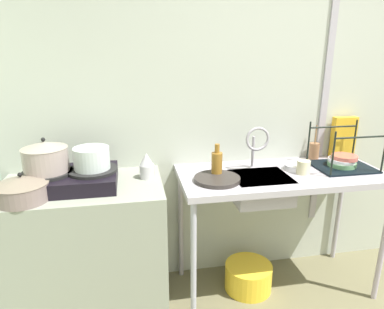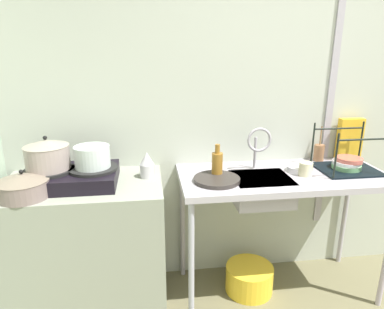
# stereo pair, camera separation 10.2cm
# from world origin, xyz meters

# --- Properties ---
(wall_back) EXTENTS (5.22, 0.10, 2.47)m
(wall_back) POSITION_xyz_m (0.00, 1.74, 1.24)
(wall_back) COLOR #B5BAAC
(wall_back) RESTS_ON ground
(wall_metal_strip) EXTENTS (0.05, 0.01, 1.98)m
(wall_metal_strip) POSITION_xyz_m (0.04, 1.68, 1.36)
(wall_metal_strip) COLOR #AAA4AF
(counter_concrete) EXTENTS (0.97, 0.59, 0.89)m
(counter_concrete) POSITION_xyz_m (-1.67, 1.40, 0.44)
(counter_concrete) COLOR gray
(counter_concrete) RESTS_ON ground
(counter_sink) EXTENTS (1.37, 0.59, 0.89)m
(counter_sink) POSITION_xyz_m (-0.39, 1.40, 0.81)
(counter_sink) COLOR #AAA4AF
(counter_sink) RESTS_ON ground
(stove) EXTENTS (0.54, 0.39, 0.10)m
(stove) POSITION_xyz_m (-1.72, 1.40, 0.94)
(stove) COLOR black
(stove) RESTS_ON counter_concrete
(pot_on_left_burner) EXTENTS (0.26, 0.26, 0.20)m
(pot_on_left_burner) POSITION_xyz_m (-1.85, 1.40, 1.08)
(pot_on_left_burner) COLOR #A08F8A
(pot_on_left_burner) RESTS_ON stove
(pot_on_right_burner) EXTENTS (0.21, 0.21, 0.13)m
(pot_on_right_burner) POSITION_xyz_m (-1.59, 1.40, 1.06)
(pot_on_right_burner) COLOR silver
(pot_on_right_burner) RESTS_ON stove
(pot_beside_stove) EXTENTS (0.28, 0.28, 0.16)m
(pot_beside_stove) POSITION_xyz_m (-1.95, 1.24, 0.96)
(pot_beside_stove) COLOR slate
(pot_beside_stove) RESTS_ON counter_concrete
(percolator) EXTENTS (0.09, 0.09, 0.16)m
(percolator) POSITION_xyz_m (-1.27, 1.46, 0.97)
(percolator) COLOR #BDB9C0
(percolator) RESTS_ON counter_concrete
(sink_basin) EXTENTS (0.37, 0.32, 0.16)m
(sink_basin) POSITION_xyz_m (-0.55, 1.36, 0.81)
(sink_basin) COLOR #AAA4AF
(sink_basin) RESTS_ON counter_sink
(faucet) EXTENTS (0.16, 0.09, 0.30)m
(faucet) POSITION_xyz_m (-0.54, 1.49, 1.09)
(faucet) COLOR #AAA4AF
(faucet) RESTS_ON counter_sink
(frying_pan) EXTENTS (0.29, 0.29, 0.03)m
(frying_pan) POSITION_xyz_m (-0.85, 1.33, 0.90)
(frying_pan) COLOR #302B28
(frying_pan) RESTS_ON counter_sink
(dish_rack) EXTENTS (0.38, 0.33, 0.30)m
(dish_rack) POSITION_xyz_m (0.06, 1.42, 0.93)
(dish_rack) COLOR black
(dish_rack) RESTS_ON counter_sink
(cup_by_rack) EXTENTS (0.09, 0.09, 0.09)m
(cup_by_rack) POSITION_xyz_m (-0.26, 1.35, 0.93)
(cup_by_rack) COLOR beige
(cup_by_rack) RESTS_ON counter_sink
(small_bowl_on_drainboard) EXTENTS (0.15, 0.15, 0.04)m
(small_bowl_on_drainboard) POSITION_xyz_m (-0.27, 1.43, 0.91)
(small_bowl_on_drainboard) COLOR white
(small_bowl_on_drainboard) RESTS_ON counter_sink
(bottle_by_sink) EXTENTS (0.07, 0.07, 0.22)m
(bottle_by_sink) POSITION_xyz_m (-0.83, 1.40, 0.97)
(bottle_by_sink) COLOR #926222
(bottle_by_sink) RESTS_ON counter_sink
(cereal_box) EXTENTS (0.18, 0.06, 0.31)m
(cereal_box) POSITION_xyz_m (0.20, 1.64, 1.04)
(cereal_box) COLOR gold
(cereal_box) RESTS_ON counter_sink
(utensil_jar) EXTENTS (0.07, 0.07, 0.25)m
(utensil_jar) POSITION_xyz_m (-0.03, 1.64, 0.95)
(utensil_jar) COLOR #9F6C48
(utensil_jar) RESTS_ON counter_sink
(bucket_on_floor) EXTENTS (0.34, 0.34, 0.19)m
(bucket_on_floor) POSITION_xyz_m (-0.58, 1.41, 0.10)
(bucket_on_floor) COLOR yellow
(bucket_on_floor) RESTS_ON ground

